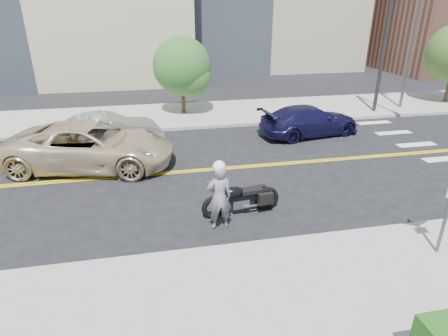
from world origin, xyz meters
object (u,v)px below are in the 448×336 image
motorcycle (242,191)px  parked_car_blue (310,121)px  parked_car_silver (108,131)px  motorcyclist (219,195)px  suv (91,146)px

motorcycle → parked_car_blue: (4.85, 6.44, -0.01)m
parked_car_silver → motorcyclist: bearing=-167.0°
parked_car_blue → motorcycle: bearing=133.5°
motorcycle → suv: bearing=129.8°
motorcycle → parked_car_silver: (-4.30, 6.52, 0.03)m
suv → parked_car_silver: suv is taller
suv → parked_car_blue: bearing=-66.7°
motorcyclist → suv: (-3.95, 5.11, -0.15)m
motorcyclist → suv: 6.46m
suv → parked_car_silver: size_ratio=1.37×
motorcycle → parked_car_blue: bearing=45.9°
suv → parked_car_blue: suv is taller
motorcycle → parked_car_blue: 8.06m
motorcyclist → parked_car_silver: bearing=-67.2°
motorcycle → parked_car_blue: motorcycle is taller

